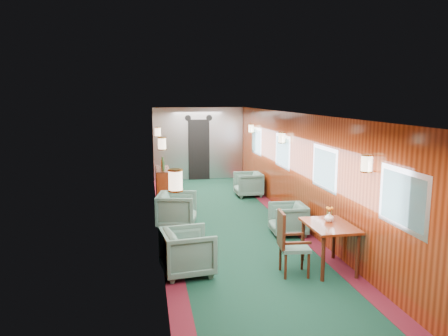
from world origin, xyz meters
The scene contains 12 objects.
room centered at (0.00, 0.00, 1.63)m, with size 12.00×12.10×2.40m.
bulkhead centered at (0.00, 5.91, 1.18)m, with size 2.98×0.17×2.39m.
windows_right centered at (1.49, 0.25, 1.45)m, with size 0.02×8.60×0.80m.
wall_sconces centered at (0.00, 0.57, 1.79)m, with size 2.97×7.97×0.25m.
dining_table centered at (1.12, -2.16, 0.63)m, with size 0.70×0.99×0.74m.
side_chair centered at (0.41, -2.25, 0.55)m, with size 0.49×0.51×1.01m.
credenza centered at (-1.34, 2.43, 0.49)m, with size 0.34×1.08×1.24m.
flower_vase centered at (1.17, -2.01, 0.82)m, with size 0.15×0.15×0.16m, color white.
armchair_left_near centered at (-1.13, -1.95, 0.36)m, with size 0.76×0.79×0.72m, color #1B403B.
armchair_left_far centered at (-1.11, 0.61, 0.37)m, with size 0.78×0.80×0.73m, color #1B403B.
armchair_right_near centered at (1.04, -0.34, 0.32)m, with size 0.68×0.69×0.63m, color #1B403B.
armchair_right_far centered at (1.04, 3.15, 0.33)m, with size 0.71×0.73×0.67m, color #1B403B.
Camera 1 is at (-1.72, -8.44, 2.76)m, focal length 35.00 mm.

